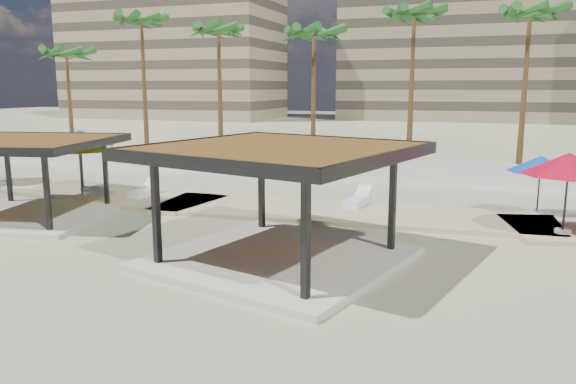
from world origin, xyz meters
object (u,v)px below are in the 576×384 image
object	(u,v)px
pavilion_west	(25,171)
lounger_a	(144,192)
lounger_b	(358,201)
umbrella_a	(80,138)
umbrella_c	(569,164)
pavilion_central	(279,193)

from	to	relation	value
pavilion_west	lounger_a	bearing A→B (deg)	53.88
pavilion_west	lounger_b	size ratio (longest dim) A/B	3.69
umbrella_a	lounger_b	size ratio (longest dim) A/B	2.02
pavilion_west	umbrella_c	bearing A→B (deg)	-0.79
lounger_b	umbrella_a	bearing A→B (deg)	102.35
pavilion_central	pavilion_west	size ratio (longest dim) A/B	1.14
pavilion_central	lounger_b	world-z (taller)	pavilion_central
pavilion_west	umbrella_a	size ratio (longest dim) A/B	1.83
pavilion_west	umbrella_c	size ratio (longest dim) A/B	2.32
umbrella_a	pavilion_west	bearing A→B (deg)	-73.90
lounger_a	lounger_b	bearing A→B (deg)	-86.40
umbrella_a	umbrella_c	xyz separation A→B (m)	(21.09, -1.27, -0.13)
umbrella_c	lounger_a	world-z (taller)	umbrella_c
lounger_a	umbrella_a	bearing A→B (deg)	82.29
pavilion_central	umbrella_a	xyz separation A→B (m)	(-12.81, 6.99, 0.61)
umbrella_a	lounger_b	bearing A→B (deg)	4.11
pavilion_west	umbrella_a	xyz separation A→B (m)	(-1.45, 5.04, 0.81)
pavilion_central	pavilion_west	bearing A→B (deg)	-175.33
umbrella_a	umbrella_c	size ratio (longest dim) A/B	1.27
pavilion_central	lounger_a	world-z (taller)	pavilion_central
umbrella_a	pavilion_central	bearing A→B (deg)	-28.63
umbrella_a	umbrella_c	bearing A→B (deg)	-3.43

